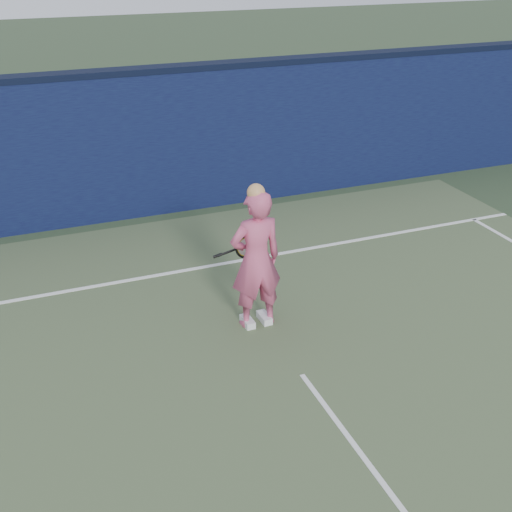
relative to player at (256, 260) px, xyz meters
name	(u,v)px	position (x,y,z in m)	size (l,w,h in m)	color
ground	(343,431)	(0.09, -2.24, -0.94)	(80.00, 80.00, 0.00)	#34482C
backstop_wall	(174,143)	(0.09, 4.26, 0.31)	(24.00, 0.40, 2.50)	black
wall_cap	(169,68)	(0.09, 4.26, 1.61)	(24.00, 0.42, 0.10)	black
player	(256,260)	(0.00, 0.00, 0.00)	(0.69, 0.46, 1.94)	#CC4F76
racket	(244,247)	(-0.01, 0.41, -0.01)	(0.59, 0.16, 0.32)	black
court_lines	(359,452)	(0.09, -2.57, -0.92)	(11.00, 12.04, 0.01)	white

